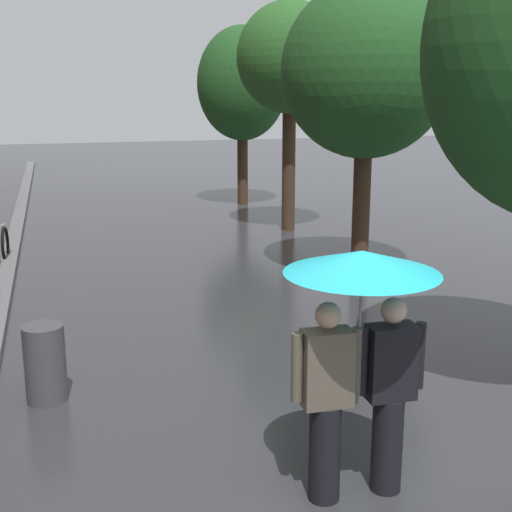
{
  "coord_description": "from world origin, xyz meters",
  "views": [
    {
      "loc": [
        -2.27,
        -4.46,
        3.31
      ],
      "look_at": [
        -0.01,
        3.31,
        1.35
      ],
      "focal_mm": 48.92,
      "sensor_mm": 36.0,
      "label": 1
    }
  ],
  "objects_px": {
    "street_tree_3": "(242,84)",
    "litter_bin": "(45,363)",
    "couple_under_umbrella": "(360,330)",
    "street_tree_1": "(366,72)",
    "street_tree_2": "(290,59)"
  },
  "relations": [
    {
      "from": "couple_under_umbrella",
      "to": "street_tree_3",
      "type": "bearing_deg",
      "value": 78.43
    },
    {
      "from": "street_tree_3",
      "to": "litter_bin",
      "type": "distance_m",
      "value": 13.6
    },
    {
      "from": "street_tree_1",
      "to": "street_tree_2",
      "type": "relative_size",
      "value": 0.97
    },
    {
      "from": "street_tree_2",
      "to": "street_tree_3",
      "type": "distance_m",
      "value": 3.99
    },
    {
      "from": "street_tree_3",
      "to": "couple_under_umbrella",
      "type": "bearing_deg",
      "value": -101.57
    },
    {
      "from": "street_tree_1",
      "to": "street_tree_2",
      "type": "xyz_separation_m",
      "value": [
        0.12,
        4.33,
        0.36
      ]
    },
    {
      "from": "street_tree_1",
      "to": "street_tree_3",
      "type": "bearing_deg",
      "value": 89.54
    },
    {
      "from": "street_tree_2",
      "to": "street_tree_3",
      "type": "height_order",
      "value": "street_tree_2"
    },
    {
      "from": "couple_under_umbrella",
      "to": "litter_bin",
      "type": "relative_size",
      "value": 2.46
    },
    {
      "from": "street_tree_3",
      "to": "litter_bin",
      "type": "bearing_deg",
      "value": -114.36
    },
    {
      "from": "litter_bin",
      "to": "street_tree_3",
      "type": "bearing_deg",
      "value": 65.64
    },
    {
      "from": "street_tree_1",
      "to": "street_tree_3",
      "type": "height_order",
      "value": "street_tree_1"
    },
    {
      "from": "litter_bin",
      "to": "couple_under_umbrella",
      "type": "bearing_deg",
      "value": -46.2
    },
    {
      "from": "street_tree_2",
      "to": "litter_bin",
      "type": "distance_m",
      "value": 10.44
    },
    {
      "from": "street_tree_2",
      "to": "street_tree_1",
      "type": "bearing_deg",
      "value": -91.56
    }
  ]
}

